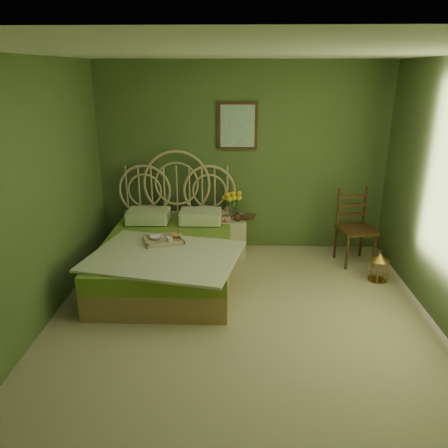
{
  "coord_description": "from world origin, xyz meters",
  "views": [
    {
      "loc": [
        -0.06,
        -3.78,
        2.46
      ],
      "look_at": [
        -0.21,
        1.0,
        0.77
      ],
      "focal_mm": 35.0,
      "sensor_mm": 36.0,
      "label": 1
    }
  ],
  "objects_px": {
    "nightstand": "(230,229)",
    "chair": "(355,222)",
    "bed": "(168,255)",
    "birdcage": "(378,267)"
  },
  "relations": [
    {
      "from": "nightstand",
      "to": "chair",
      "type": "xyz_separation_m",
      "value": [
        1.68,
        -0.23,
        0.21
      ]
    },
    {
      "from": "bed",
      "to": "nightstand",
      "type": "relative_size",
      "value": 2.43
    },
    {
      "from": "bed",
      "to": "birdcage",
      "type": "height_order",
      "value": "bed"
    },
    {
      "from": "bed",
      "to": "chair",
      "type": "relative_size",
      "value": 2.3
    },
    {
      "from": "chair",
      "to": "nightstand",
      "type": "bearing_deg",
      "value": 160.81
    },
    {
      "from": "bed",
      "to": "chair",
      "type": "xyz_separation_m",
      "value": [
        2.43,
        0.62,
        0.24
      ]
    },
    {
      "from": "bed",
      "to": "nightstand",
      "type": "bearing_deg",
      "value": 48.39
    },
    {
      "from": "nightstand",
      "to": "birdcage",
      "type": "relative_size",
      "value": 2.62
    },
    {
      "from": "bed",
      "to": "chair",
      "type": "distance_m",
      "value": 2.52
    },
    {
      "from": "nightstand",
      "to": "chair",
      "type": "relative_size",
      "value": 0.95
    }
  ]
}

